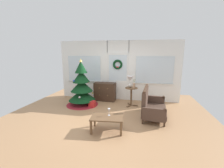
% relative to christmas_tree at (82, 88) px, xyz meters
% --- Properties ---
extents(ground_plane, '(6.76, 6.76, 0.00)m').
position_rel_christmas_tree_xyz_m(ground_plane, '(1.27, -1.06, -0.67)').
color(ground_plane, '#AD7F56').
extents(back_wall_with_door, '(5.20, 0.19, 2.55)m').
position_rel_christmas_tree_xyz_m(back_wall_with_door, '(1.27, 1.02, 0.61)').
color(back_wall_with_door, white).
rests_on(back_wall_with_door, ground).
extents(christmas_tree, '(1.26, 1.26, 1.82)m').
position_rel_christmas_tree_xyz_m(christmas_tree, '(0.00, 0.00, 0.00)').
color(christmas_tree, '#4C331E').
rests_on(christmas_tree, ground).
extents(dresser_cabinet, '(0.92, 0.48, 0.78)m').
position_rel_christmas_tree_xyz_m(dresser_cabinet, '(0.76, 0.73, -0.28)').
color(dresser_cabinet, '#3D281C').
rests_on(dresser_cabinet, ground).
extents(settee_sofa, '(0.83, 1.42, 0.96)m').
position_rel_christmas_tree_xyz_m(settee_sofa, '(2.63, -0.64, -0.30)').
color(settee_sofa, '#3D281C').
rests_on(settee_sofa, ground).
extents(side_table, '(0.50, 0.48, 0.73)m').
position_rel_christmas_tree_xyz_m(side_table, '(1.92, 0.25, -0.15)').
color(side_table, brown).
rests_on(side_table, ground).
extents(table_lamp, '(0.28, 0.28, 0.44)m').
position_rel_christmas_tree_xyz_m(table_lamp, '(1.86, 0.29, 0.34)').
color(table_lamp, silver).
rests_on(table_lamp, side_table).
extents(flower_vase, '(0.11, 0.10, 0.35)m').
position_rel_christmas_tree_xyz_m(flower_vase, '(2.02, 0.19, 0.18)').
color(flower_vase, tan).
rests_on(flower_vase, side_table).
extents(coffee_table, '(0.89, 0.60, 0.40)m').
position_rel_christmas_tree_xyz_m(coffee_table, '(1.45, -1.82, -0.33)').
color(coffee_table, brown).
rests_on(coffee_table, ground).
extents(wine_glass, '(0.08, 0.08, 0.20)m').
position_rel_christmas_tree_xyz_m(wine_glass, '(1.48, -1.72, -0.13)').
color(wine_glass, silver).
rests_on(wine_glass, coffee_table).
extents(gift_box, '(0.24, 0.21, 0.24)m').
position_rel_christmas_tree_xyz_m(gift_box, '(0.47, -0.16, -0.55)').
color(gift_box, red).
rests_on(gift_box, ground).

